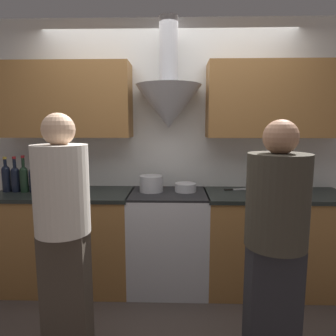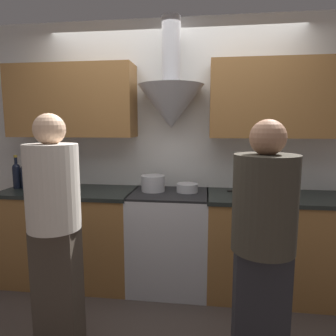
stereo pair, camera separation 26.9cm
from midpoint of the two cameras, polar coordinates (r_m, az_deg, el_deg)
ground_plane at (r=2.88m, az=2.25°, el=-24.80°), size 12.00×12.00×0.00m
wall_back at (r=3.02m, az=3.56°, el=6.53°), size 8.40×0.62×2.60m
counter_left at (r=3.20m, az=-15.64°, el=-12.23°), size 1.29×0.62×0.93m
counter_right at (r=3.07m, az=22.70°, el=-13.45°), size 1.32×0.62×0.93m
stove_range at (r=2.97m, az=2.92°, el=-13.48°), size 0.73×0.60×0.93m
wine_bottle_0 at (r=3.31m, az=-24.85°, el=-1.14°), size 0.08×0.08×0.34m
wine_bottle_1 at (r=3.26m, az=-23.52°, el=-1.29°), size 0.08×0.08×0.34m
wine_bottle_2 at (r=3.20m, az=-22.25°, el=-1.30°), size 0.08×0.08×0.35m
wine_bottle_3 at (r=3.17m, az=-20.83°, el=-1.47°), size 0.08×0.08×0.33m
wine_bottle_4 at (r=3.11m, az=-19.11°, el=-1.29°), size 0.08×0.08×0.36m
stock_pot at (r=2.88m, az=-0.19°, el=-2.95°), size 0.22×0.22×0.15m
mixing_bowl at (r=2.87m, az=6.37°, el=-3.79°), size 0.20×0.20×0.08m
orange_fruit at (r=3.02m, az=21.96°, el=-3.79°), size 0.07×0.07×0.07m
chefs_knife at (r=3.00m, az=15.91°, el=-4.24°), size 0.23×0.09×0.01m
person_foreground_left at (r=2.09m, az=-17.31°, el=-10.70°), size 0.34×0.34×1.64m
person_foreground_right at (r=1.94m, az=21.55°, el=-13.30°), size 0.37×0.37×1.60m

